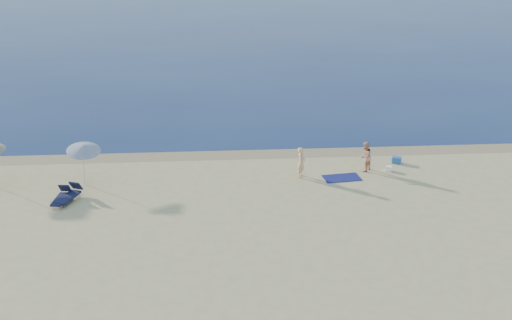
{
  "coord_description": "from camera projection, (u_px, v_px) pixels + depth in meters",
  "views": [
    {
      "loc": [
        -2.29,
        -14.19,
        13.27
      ],
      "look_at": [
        -0.22,
        16.0,
        1.0
      ],
      "focal_mm": 45.0,
      "sensor_mm": 36.0,
      "label": 1
    }
  ],
  "objects": [
    {
      "name": "person_right",
      "position": [
        365.0,
        157.0,
        33.63
      ],
      "size": [
        0.97,
        0.99,
        1.6
      ],
      "primitive_type": "imported",
      "rotation": [
        0.0,
        0.0,
        -2.3
      ],
      "color": "tan",
      "rests_on": "ground"
    },
    {
      "name": "white_bag",
      "position": [
        389.0,
        169.0,
        33.85
      ],
      "size": [
        0.39,
        0.37,
        0.26
      ],
      "primitive_type": "cube",
      "rotation": [
        0.0,
        0.0,
        -0.41
      ],
      "color": "white",
      "rests_on": "ground"
    },
    {
      "name": "beach_towel",
      "position": [
        342.0,
        178.0,
        33.01
      ],
      "size": [
        1.99,
        1.28,
        0.03
      ],
      "primitive_type": "cube",
      "rotation": [
        0.0,
        0.0,
        0.13
      ],
      "color": "#0F134F",
      "rests_on": "ground"
    },
    {
      "name": "lounger_right",
      "position": [
        69.0,
        195.0,
        30.44
      ],
      "size": [
        1.15,
        1.79,
        0.75
      ],
      "rotation": [
        0.0,
        0.0,
        -0.38
      ],
      "color": "#131735",
      "rests_on": "ground"
    },
    {
      "name": "wet_sand_strip",
      "position": [
        256.0,
        154.0,
        36.18
      ],
      "size": [
        240.0,
        1.6,
        0.0
      ],
      "primitive_type": "cube",
      "color": "#847254",
      "rests_on": "ground"
    },
    {
      "name": "blue_cooler",
      "position": [
        397.0,
        160.0,
        34.86
      ],
      "size": [
        0.58,
        0.51,
        0.34
      ],
      "primitive_type": "cube",
      "rotation": [
        0.0,
        0.0,
        -0.41
      ],
      "color": "#1F57AA",
      "rests_on": "ground"
    },
    {
      "name": "lounger_left",
      "position": [
        61.0,
        197.0,
        30.28
      ],
      "size": [
        0.71,
        1.63,
        0.7
      ],
      "rotation": [
        0.0,
        0.0,
        -0.12
      ],
      "color": "#131635",
      "rests_on": "ground"
    },
    {
      "name": "umbrella_near",
      "position": [
        84.0,
        148.0,
        31.77
      ],
      "size": [
        2.23,
        2.25,
        2.24
      ],
      "rotation": [
        0.0,
        0.0,
        0.4
      ],
      "color": "silver",
      "rests_on": "ground"
    },
    {
      "name": "person_left",
      "position": [
        301.0,
        162.0,
        32.86
      ],
      "size": [
        0.57,
        0.69,
        1.62
      ],
      "primitive_type": "imported",
      "rotation": [
        0.0,
        0.0,
        1.21
      ],
      "color": "#E1A57E",
      "rests_on": "ground"
    }
  ]
}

